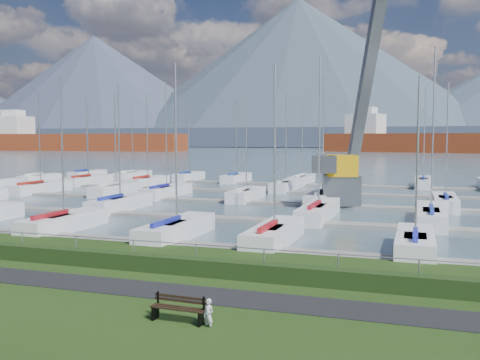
% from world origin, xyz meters
% --- Properties ---
extents(path, '(160.00, 2.00, 0.04)m').
position_xyz_m(path, '(0.00, -3.00, 0.01)').
color(path, black).
rests_on(path, grass).
extents(water, '(800.00, 540.00, 0.20)m').
position_xyz_m(water, '(0.00, 260.00, -0.40)').
color(water, '#4A606C').
extents(hedge, '(80.00, 0.70, 0.70)m').
position_xyz_m(hedge, '(0.00, -0.40, 0.35)').
color(hedge, '#1E3212').
rests_on(hedge, grass).
extents(fence, '(80.00, 0.04, 0.04)m').
position_xyz_m(fence, '(0.00, 0.00, 1.20)').
color(fence, gray).
rests_on(fence, grass).
extents(foothill, '(900.00, 80.00, 12.00)m').
position_xyz_m(foothill, '(0.00, 330.00, 6.00)').
color(foothill, '#3D475A').
rests_on(foothill, water).
extents(mountains, '(1190.00, 360.00, 115.00)m').
position_xyz_m(mountains, '(7.35, 404.62, 46.68)').
color(mountains, '#3A4255').
rests_on(mountains, water).
extents(docks, '(90.00, 41.60, 0.25)m').
position_xyz_m(docks, '(0.00, 26.00, -0.22)').
color(docks, slate).
rests_on(docks, water).
extents(bench_right, '(1.82, 0.49, 0.85)m').
position_xyz_m(bench_right, '(3.89, -5.85, 0.42)').
color(bench_right, black).
rests_on(bench_right, grass).
extents(person, '(0.43, 0.36, 1.01)m').
position_xyz_m(person, '(4.94, -5.98, 0.51)').
color(person, silver).
rests_on(person, grass).
extents(crane, '(6.82, 13.16, 22.35)m').
position_xyz_m(crane, '(5.02, 27.73, 5.33)').
color(crane, slate).
rests_on(crane, water).
extents(cargo_ship_west, '(101.76, 24.56, 21.50)m').
position_xyz_m(cargo_ship_west, '(-143.29, 192.52, 3.53)').
color(cargo_ship_west, maroon).
rests_on(cargo_ship_west, water).
extents(cargo_ship_mid, '(106.19, 43.40, 21.50)m').
position_xyz_m(cargo_ship_mid, '(20.61, 211.31, 3.49)').
color(cargo_ship_mid, maroon).
rests_on(cargo_ship_mid, water).
extents(sailboat_fleet, '(75.75, 49.61, 12.56)m').
position_xyz_m(sailboat_fleet, '(-1.94, 28.11, 5.30)').
color(sailboat_fleet, navy).
rests_on(sailboat_fleet, water).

